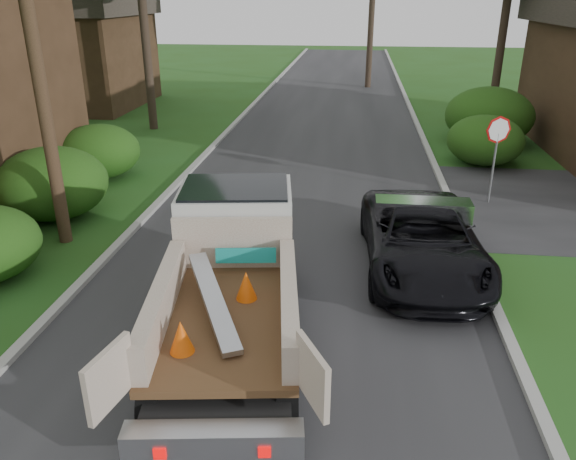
{
  "coord_description": "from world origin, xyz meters",
  "views": [
    {
      "loc": [
        1.31,
        -6.66,
        5.54
      ],
      "look_at": [
        0.09,
        3.49,
        1.2
      ],
      "focal_mm": 35.0,
      "sensor_mm": 36.0,
      "label": 1
    }
  ],
  "objects_px": {
    "stop_sign": "(497,141)",
    "flatbed_truck": "(233,260)",
    "house_left_far": "(69,45)",
    "utility_pole": "(28,12)",
    "black_pickup": "(422,239)"
  },
  "relations": [
    {
      "from": "flatbed_truck",
      "to": "black_pickup",
      "type": "xyz_separation_m",
      "value": [
        3.55,
        2.48,
        -0.49
      ]
    },
    {
      "from": "house_left_far",
      "to": "flatbed_truck",
      "type": "xyz_separation_m",
      "value": [
        12.79,
        -19.98,
        -1.85
      ]
    },
    {
      "from": "stop_sign",
      "to": "utility_pole",
      "type": "bearing_deg",
      "value": -159.38
    },
    {
      "from": "stop_sign",
      "to": "house_left_far",
      "type": "distance_m",
      "value": 22.81
    },
    {
      "from": "house_left_far",
      "to": "black_pickup",
      "type": "distance_m",
      "value": 24.06
    },
    {
      "from": "black_pickup",
      "to": "stop_sign",
      "type": "bearing_deg",
      "value": 59.65
    },
    {
      "from": "black_pickup",
      "to": "house_left_far",
      "type": "bearing_deg",
      "value": 130.34
    },
    {
      "from": "house_left_far",
      "to": "utility_pole",
      "type": "bearing_deg",
      "value": -64.77
    },
    {
      "from": "utility_pole",
      "to": "black_pickup",
      "type": "distance_m",
      "value": 9.45
    },
    {
      "from": "house_left_far",
      "to": "flatbed_truck",
      "type": "distance_m",
      "value": 23.79
    },
    {
      "from": "stop_sign",
      "to": "flatbed_truck",
      "type": "relative_size",
      "value": 0.41
    },
    {
      "from": "utility_pole",
      "to": "flatbed_truck",
      "type": "distance_m",
      "value": 6.87
    },
    {
      "from": "utility_pole",
      "to": "house_left_far",
      "type": "relative_size",
      "value": 1.32
    },
    {
      "from": "flatbed_truck",
      "to": "black_pickup",
      "type": "bearing_deg",
      "value": 26.91
    },
    {
      "from": "utility_pole",
      "to": "house_left_far",
      "type": "bearing_deg",
      "value": 115.23
    }
  ]
}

